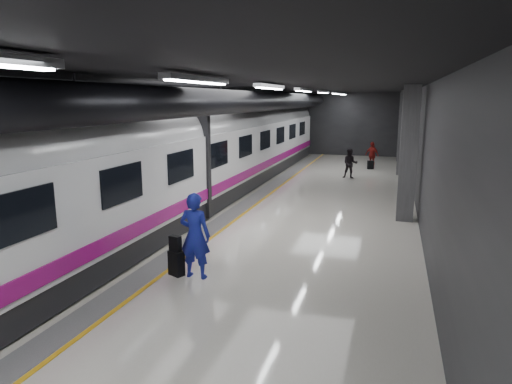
% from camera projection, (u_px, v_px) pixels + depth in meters
% --- Properties ---
extents(ground, '(40.00, 40.00, 0.00)m').
position_uv_depth(ground, '(260.00, 225.00, 14.96)').
color(ground, beige).
rests_on(ground, ground).
extents(platform_hall, '(10.02, 40.02, 4.51)m').
position_uv_depth(platform_hall, '(260.00, 114.00, 15.23)').
color(platform_hall, black).
rests_on(platform_hall, ground).
extents(train, '(3.05, 38.00, 4.05)m').
position_uv_depth(train, '(168.00, 158.00, 15.47)').
color(train, black).
rests_on(train, ground).
extents(traveler_main, '(0.73, 0.48, 1.99)m').
position_uv_depth(traveler_main, '(195.00, 236.00, 10.36)').
color(traveler_main, '#1F17B0').
rests_on(traveler_main, ground).
extents(suitcase_main, '(0.42, 0.35, 0.58)m').
position_uv_depth(suitcase_main, '(176.00, 263.00, 10.61)').
color(suitcase_main, black).
rests_on(suitcase_main, ground).
extents(shoulder_bag, '(0.30, 0.21, 0.37)m').
position_uv_depth(shoulder_bag, '(175.00, 244.00, 10.53)').
color(shoulder_bag, black).
rests_on(shoulder_bag, suitcase_main).
extents(traveler_far_a, '(0.79, 0.64, 1.54)m').
position_uv_depth(traveler_far_a, '(350.00, 164.00, 23.57)').
color(traveler_far_a, black).
rests_on(traveler_far_a, ground).
extents(traveler_far_b, '(0.97, 0.82, 1.56)m').
position_uv_depth(traveler_far_b, '(372.00, 155.00, 27.09)').
color(traveler_far_b, maroon).
rests_on(traveler_far_b, ground).
extents(suitcase_far, '(0.39, 0.32, 0.50)m').
position_uv_depth(suitcase_far, '(370.00, 165.00, 26.77)').
color(suitcase_far, black).
rests_on(suitcase_far, ground).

